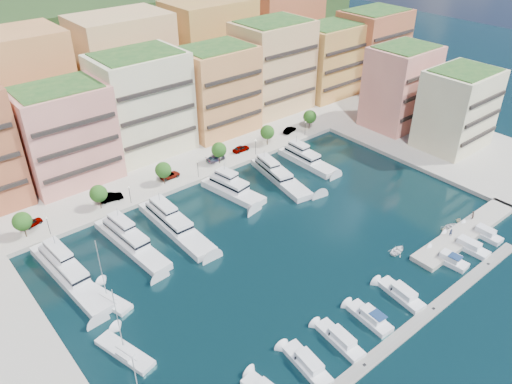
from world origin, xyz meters
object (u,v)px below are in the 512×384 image
tree_0 (22,221)px  lamppost_3 (256,145)px  person_1 (472,215)px  yacht_2 (173,223)px  yacht_4 (278,176)px  tender_2 (451,227)px  tree_5 (310,117)px  yacht_3 (231,189)px  cruiser_3 (340,340)px  car_0 (32,223)px  car_5 (290,130)px  lamppost_0 (48,223)px  tree_4 (267,132)px  sailboat_2 (108,300)px  cruiser_5 (401,295)px  cruiser_4 (370,318)px  car_4 (241,148)px  tender_1 (444,229)px  tender_0 (398,250)px  yacht_5 (305,159)px  lamppost_4 (305,126)px  cruiser_7 (448,260)px  cruiser_8 (467,246)px  yacht_1 (129,241)px  cruiser_9 (483,234)px  sailboat_1 (125,353)px  tender_3 (459,220)px  car_2 (170,175)px  lamppost_1 (129,192)px  car_1 (111,197)px  tree_1 (98,194)px  yacht_0 (67,272)px  tree_2 (163,170)px  car_3 (216,158)px  lamppost_2 (198,166)px  tree_3 (219,150)px

tree_0 → lamppost_3: 58.05m
tree_0 → person_1: bearing=-36.0°
yacht_2 → person_1: yacht_2 is taller
yacht_4 → tender_2: 40.59m
tree_5 → yacht_3: tree_5 is taller
cruiser_3 → car_0: bearing=113.3°
tree_5 → car_5: bearing=162.5°
cruiser_3 → lamppost_0: bearing=113.8°
tree_4 → tender_2: tree_4 is taller
sailboat_2 → car_0: 29.54m
cruiser_5 → car_5: size_ratio=2.00×
cruiser_4 → car_4: 63.04m
tender_1 → tender_0: bearing=69.2°
yacht_5 → sailboat_2: 62.79m
lamppost_4 → cruiser_7: lamppost_4 is taller
tender_0 → sailboat_2: bearing=59.3°
tree_5 → cruiser_3: (-51.39, -58.10, -4.20)m
tree_4 → car_5: tree_4 is taller
lamppost_4 → tree_0: bearing=178.3°
cruiser_8 → cruiser_5: bearing=-180.0°
yacht_4 → tender_1: (12.22, -37.60, -0.68)m
yacht_4 → yacht_1: bearing=-179.6°
cruiser_9 → tree_4: bearing=97.7°
sailboat_1 → car_4: sailboat_1 is taller
tender_3 → tender_1: 5.30m
cruiser_4 → tender_2: cruiser_4 is taller
tender_0 → car_2: size_ratio=0.77×
lamppost_0 → cruiser_8: size_ratio=0.46×
lamppost_1 → car_1: 5.12m
tree_1 → car_0: size_ratio=1.30×
cruiser_8 → yacht_0: bearing=146.4°
tree_2 → tree_5: bearing=0.0°
sailboat_1 → tender_2: 68.70m
yacht_2 → yacht_0: bearing=-178.5°
car_0 → car_3: bearing=-105.5°
lamppost_4 → cruiser_7: (-16.96, -55.80, -3.26)m
yacht_3 → tender_2: 48.36m
cruiser_8 → tender_0: size_ratio=2.35×
sailboat_2 → lamppost_3: bearing=24.3°
tree_0 → car_4: (56.19, 1.56, -2.93)m
lamppost_2 → car_0: size_ratio=0.96×
cruiser_8 → cruiser_9: bearing=0.1°
sailboat_1 → car_1: (17.48, 39.99, 1.56)m
car_3 → car_5: car_5 is taller
tender_1 → tender_2: bearing=-120.5°
tree_3 → cruiser_9: bearing=-67.7°
yacht_0 → yacht_5: size_ratio=1.42×
yacht_5 → cruiser_3: 58.92m
lamppost_0 → cruiser_8: lamppost_0 is taller
car_2 → sailboat_1: bearing=142.8°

